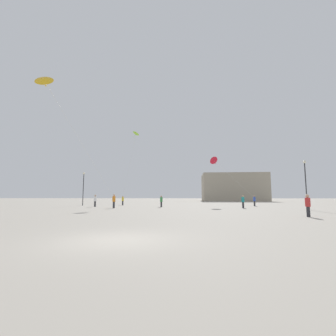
{
  "coord_description": "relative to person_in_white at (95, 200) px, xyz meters",
  "views": [
    {
      "loc": [
        2.62,
        -8.83,
        1.61
      ],
      "look_at": [
        0.0,
        22.85,
        5.28
      ],
      "focal_mm": 25.78,
      "sensor_mm": 36.0,
      "label": 1
    }
  ],
  "objects": [
    {
      "name": "person_in_blue",
      "position": [
        24.08,
        4.36,
        -0.04
      ],
      "size": [
        0.37,
        0.37,
        1.69
      ],
      "rotation": [
        0.0,
        0.0,
        3.26
      ],
      "color": "#2D2D33",
      "rests_on": "ground_plane"
    },
    {
      "name": "lamppost_west",
      "position": [
        27.4,
        -5.49,
        2.82
      ],
      "size": [
        0.36,
        0.36,
        5.77
      ],
      "color": "#2D2D30",
      "rests_on": "ground_plane"
    },
    {
      "name": "person_in_green",
      "position": [
        9.85,
        -0.19,
        -0.07
      ],
      "size": [
        0.36,
        0.36,
        1.65
      ],
      "rotation": [
        0.0,
        0.0,
        4.04
      ],
      "color": "#2D2D33",
      "rests_on": "ground_plane"
    },
    {
      "name": "ground_plane",
      "position": [
        11.06,
        -26.0,
        -0.97
      ],
      "size": [
        300.0,
        300.0,
        0.0
      ],
      "primitive_type": "plane",
      "color": "#9E9689"
    },
    {
      "name": "person_in_yellow",
      "position": [
        2.56,
        5.88,
        -0.09
      ],
      "size": [
        0.35,
        0.35,
        1.6
      ],
      "rotation": [
        0.0,
        0.0,
        4.56
      ],
      "color": "#2D2D33",
      "rests_on": "ground_plane"
    },
    {
      "name": "person_in_teal",
      "position": [
        20.92,
        -1.97,
        -0.03
      ],
      "size": [
        0.37,
        0.37,
        1.71
      ],
      "rotation": [
        0.0,
        0.0,
        6.27
      ],
      "color": "#2D2D33",
      "rests_on": "ground_plane"
    },
    {
      "name": "person_in_orange",
      "position": [
        4.01,
        -3.77,
        0.03
      ],
      "size": [
        0.4,
        0.4,
        1.83
      ],
      "rotation": [
        0.0,
        0.0,
        1.13
      ],
      "color": "#2D2D33",
      "rests_on": "ground_plane"
    },
    {
      "name": "building_left_hall",
      "position": [
        28.06,
        44.25,
        3.3
      ],
      "size": [
        19.42,
        14.45,
        8.53
      ],
      "color": "#A39984",
      "rests_on": "ground_plane"
    },
    {
      "name": "lamppost_east",
      "position": [
        -3.7,
        4.07,
        2.69
      ],
      "size": [
        0.36,
        0.36,
        5.54
      ],
      "color": "#2D2D30",
      "rests_on": "ground_plane"
    },
    {
      "name": "person_in_white",
      "position": [
        0.0,
        0.0,
        0.0
      ],
      "size": [
        0.38,
        0.38,
        1.77
      ],
      "rotation": [
        0.0,
        0.0,
        2.51
      ],
      "color": "#2D2D33",
      "rests_on": "ground_plane"
    },
    {
      "name": "kite_crimson_diamond",
      "position": [
        17.93,
        4.82,
        6.45
      ],
      "size": [
        7.0,
        1.44,
        6.77
      ],
      "color": "red"
    },
    {
      "name": "kite_lime_diamond",
      "position": [
        5.2,
        3.52,
        10.85
      ],
      "size": [
        3.4,
        3.12,
        10.96
      ],
      "color": "#8CD12D"
    },
    {
      "name": "kite_amber_diamond",
      "position": [
        2.62,
        -17.83,
        9.53
      ],
      "size": [
        2.18,
        14.79,
        9.87
      ],
      "color": "yellow"
    },
    {
      "name": "person_in_red",
      "position": [
        22.83,
        -15.36,
        -0.03
      ],
      "size": [
        0.37,
        0.37,
        1.72
      ],
      "rotation": [
        0.0,
        0.0,
        1.22
      ],
      "color": "#2D2D33",
      "rests_on": "ground_plane"
    }
  ]
}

